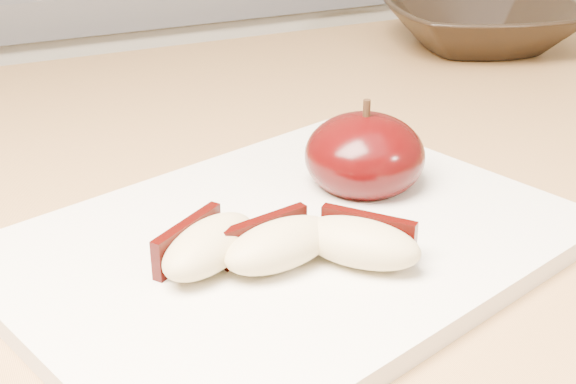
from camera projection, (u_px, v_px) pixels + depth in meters
name	position (u px, v px, depth m)	size (l,w,h in m)	color
back_cabinet	(59.00, 259.00, 1.26)	(2.40, 0.62, 0.94)	silver
cutting_board	(288.00, 244.00, 0.43)	(0.29, 0.22, 0.01)	silver
apple_half	(365.00, 156.00, 0.48)	(0.09, 0.09, 0.06)	black
apple_wedge_a	(207.00, 245.00, 0.39)	(0.07, 0.06, 0.02)	tan
apple_wedge_b	(279.00, 244.00, 0.39)	(0.07, 0.04, 0.02)	tan
apple_wedge_c	(360.00, 241.00, 0.40)	(0.06, 0.07, 0.02)	tan
bowl	(479.00, 24.00, 0.79)	(0.19, 0.19, 0.05)	black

